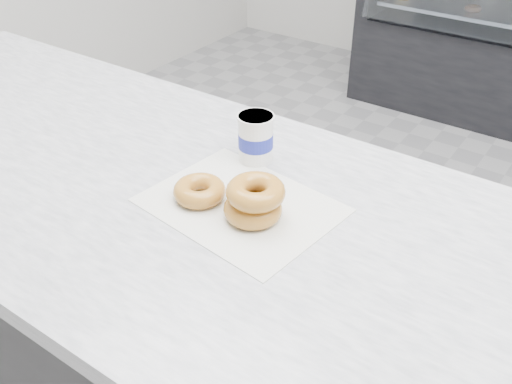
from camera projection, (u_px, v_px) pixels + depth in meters
ground at (429, 382)px, 1.81m from camera, size 5.00×5.00×0.00m
wax_paper at (241, 205)px, 1.06m from camera, size 0.37×0.30×0.00m
donut_single at (199, 191)px, 1.07m from camera, size 0.11×0.11×0.03m
donut_stack at (254, 200)px, 1.01m from camera, size 0.12×0.12×0.07m
coffee_cup at (256, 138)px, 1.17m from camera, size 0.08×0.08×0.10m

